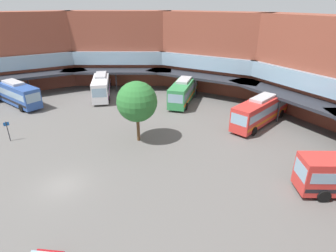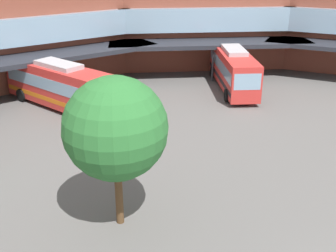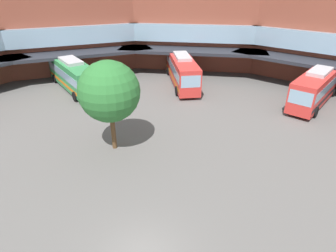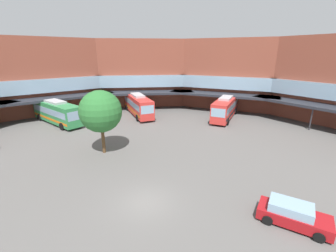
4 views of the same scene
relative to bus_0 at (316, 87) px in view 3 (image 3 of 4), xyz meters
name	(u,v)px [view 3 (image 3 of 4)]	position (x,y,z in m)	size (l,w,h in m)	color
station_building	(184,45)	(-14.04, -2.96, 4.59)	(76.29, 47.41, 13.49)	brown
bus_0	(316,87)	(0.00, 0.00, 0.00)	(7.72, 10.48, 3.77)	red
bus_3	(182,69)	(-14.91, 4.11, 0.01)	(5.52, 11.84, 3.79)	red
bus_4	(73,74)	(-27.73, 0.22, -0.02)	(9.68, 9.90, 3.72)	#338C4C
plaza_tree	(109,92)	(-18.61, -12.15, 2.93)	(4.60, 4.60, 7.15)	brown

